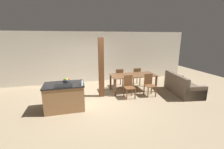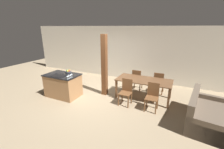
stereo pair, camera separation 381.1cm
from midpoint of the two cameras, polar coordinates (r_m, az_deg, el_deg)
ground_plane at (r=5.73m, az=-23.52°, el=-13.41°), size 16.00×16.00×0.00m
wall_back at (r=7.84m, az=-21.70°, el=4.40°), size 11.20×0.08×2.70m
kitchen_island at (r=5.51m, az=-37.68°, el=-11.25°), size 1.31×0.85×0.91m
fruit_bowl at (r=5.54m, az=-36.60°, el=-5.40°), size 0.24×0.24×0.11m
wine_glass_near at (r=4.79m, az=-33.86°, el=-6.93°), size 0.06×0.06×0.14m
wine_glass_middle at (r=4.86m, az=-33.57°, el=-6.61°), size 0.06×0.06×0.14m
wine_glass_far at (r=4.92m, az=-33.29°, el=-6.31°), size 0.06×0.06×0.14m
wine_glass_end at (r=4.99m, az=-33.02°, el=-6.01°), size 0.06×0.06×0.14m
dining_table at (r=6.05m, az=-7.03°, el=-3.97°), size 2.03×0.95×0.76m
dining_chair_near_left at (r=5.43m, az=-10.81°, el=-8.44°), size 0.40×0.40×0.91m
dining_chair_near_right at (r=5.55m, az=-1.26°, el=-7.67°), size 0.40×0.40×0.91m
dining_chair_far_left at (r=6.74m, az=-11.66°, el=-3.98°), size 0.40×0.40×0.91m
dining_chair_far_right at (r=6.83m, az=-3.97°, el=-3.45°), size 0.40×0.40×0.91m
couch at (r=5.99m, az=13.56°, el=-8.40°), size 1.16×1.88×0.87m
timber_post at (r=5.63m, az=-22.23°, el=-0.66°), size 0.20×0.20×2.40m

